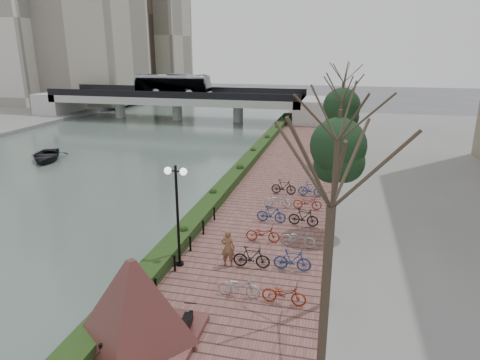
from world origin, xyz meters
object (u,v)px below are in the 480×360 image
(lamppost, at_px, (177,194))
(boat, at_px, (46,156))
(motorcycle, at_px, (187,323))
(pedestrian, at_px, (228,248))
(granite_monument, at_px, (135,303))

(lamppost, relative_size, boat, 0.99)
(motorcycle, bearing_deg, pedestrian, 81.58)
(granite_monument, height_order, boat, granite_monument)
(motorcycle, distance_m, boat, 30.02)
(lamppost, height_order, motorcycle, lamppost)
(pedestrian, distance_m, boat, 26.85)
(motorcycle, distance_m, pedestrian, 5.03)
(granite_monument, bearing_deg, motorcycle, 33.36)
(pedestrian, bearing_deg, granite_monument, 74.46)
(granite_monument, height_order, motorcycle, granite_monument)
(lamppost, relative_size, pedestrian, 2.69)
(granite_monument, relative_size, boat, 1.01)
(granite_monument, bearing_deg, lamppost, 96.71)
(boat, bearing_deg, pedestrian, -62.80)
(motorcycle, bearing_deg, lamppost, 106.89)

